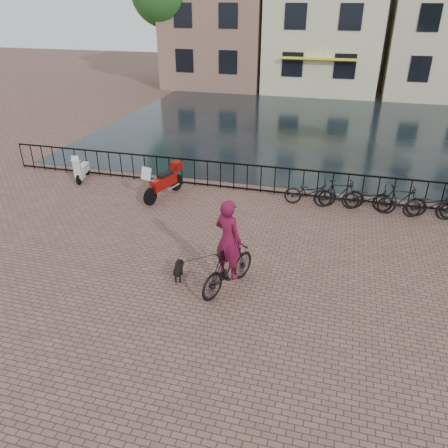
% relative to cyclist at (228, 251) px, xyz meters
% --- Properties ---
extents(ground, '(100.00, 100.00, 0.00)m').
position_rel_cyclist_xyz_m(ground, '(-0.38, -1.99, -1.04)').
color(ground, brown).
rests_on(ground, ground).
extents(canal_water, '(20.00, 20.00, 0.00)m').
position_rel_cyclist_xyz_m(canal_water, '(-0.38, 15.31, -1.04)').
color(canal_water, black).
rests_on(canal_water, ground).
extents(railing, '(20.00, 0.05, 1.02)m').
position_rel_cyclist_xyz_m(railing, '(-0.38, 6.01, -0.53)').
color(railing, black).
rests_on(railing, ground).
extents(canal_house_mid, '(8.00, 9.50, 11.80)m').
position_rel_cyclist_xyz_m(canal_house_mid, '(0.12, 28.00, 4.86)').
color(canal_house_mid, beige).
rests_on(canal_house_mid, ground).
extents(cyclist, '(1.31, 2.05, 2.73)m').
position_rel_cyclist_xyz_m(cyclist, '(0.00, 0.00, 0.00)').
color(cyclist, black).
rests_on(cyclist, ground).
extents(dog, '(0.40, 0.78, 0.50)m').
position_rel_cyclist_xyz_m(dog, '(-1.29, 0.07, -0.79)').
color(dog, black).
rests_on(dog, ground).
extents(motorcycle, '(0.97, 2.01, 1.40)m').
position_rel_cyclist_xyz_m(motorcycle, '(-3.57, 4.69, -0.34)').
color(motorcycle, '#960F0A').
rests_on(motorcycle, ground).
extents(scooter, '(0.64, 1.31, 1.17)m').
position_rel_cyclist_xyz_m(scooter, '(-7.23, 5.43, -0.45)').
color(scooter, beige).
rests_on(scooter, ground).
extents(parked_bike_0, '(1.76, 0.73, 0.90)m').
position_rel_cyclist_xyz_m(parked_bike_0, '(1.42, 5.41, -0.58)').
color(parked_bike_0, black).
rests_on(parked_bike_0, ground).
extents(parked_bike_1, '(1.72, 0.71, 1.00)m').
position_rel_cyclist_xyz_m(parked_bike_1, '(2.37, 5.41, -0.54)').
color(parked_bike_1, black).
rests_on(parked_bike_1, ground).
extents(parked_bike_2, '(1.75, 0.69, 0.90)m').
position_rel_cyclist_xyz_m(parked_bike_2, '(3.32, 5.41, -0.58)').
color(parked_bike_2, black).
rests_on(parked_bike_2, ground).
extents(parked_bike_3, '(1.69, 0.55, 1.00)m').
position_rel_cyclist_xyz_m(parked_bike_3, '(4.27, 5.41, -0.54)').
color(parked_bike_3, black).
rests_on(parked_bike_3, ground).
extents(parked_bike_4, '(1.79, 0.85, 0.90)m').
position_rel_cyclist_xyz_m(parked_bike_4, '(5.22, 5.41, -0.58)').
color(parked_bike_4, black).
rests_on(parked_bike_4, ground).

